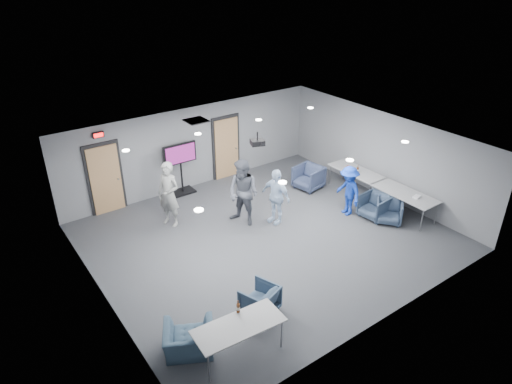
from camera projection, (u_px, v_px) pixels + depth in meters
floor at (267, 237)px, 12.59m from camera, size 9.00×9.00×0.00m
ceiling at (269, 146)px, 11.34m from camera, size 9.00×9.00×0.00m
wall_back at (194, 147)px, 14.85m from camera, size 9.00×0.02×2.70m
wall_front at (389, 269)px, 9.08m from camera, size 9.00×0.02×2.70m
wall_left at (98, 251)px, 9.63m from camera, size 0.02×8.00×2.70m
wall_right at (382, 155)px, 14.30m from camera, size 0.02×8.00×2.70m
door_left at (105, 179)px, 13.39m from camera, size 1.06×0.17×2.24m
door_right at (226, 148)px, 15.57m from camera, size 1.06×0.17×2.24m
exit_sign at (98, 135)px, 12.74m from camera, size 0.32×0.08×0.16m
hvac_diffuser at (196, 121)px, 13.11m from camera, size 0.60×0.60×0.03m
downlights at (269, 146)px, 11.35m from camera, size 6.18×3.78×0.02m
person_a at (169, 194)px, 12.77m from camera, size 0.72×0.83×1.91m
person_b at (243, 193)px, 12.81m from camera, size 1.03×1.15×1.95m
person_c at (276, 196)px, 12.94m from camera, size 0.60×1.04×1.66m
person_d at (348, 191)px, 13.38m from camera, size 0.76×1.09×1.53m
chair_right_a at (308, 177)px, 15.06m from camera, size 0.99×0.97×0.78m
chair_right_b at (374, 206)px, 13.41m from camera, size 0.85×0.83×0.71m
chair_right_c at (389, 211)px, 13.16m from camera, size 1.03×1.03×0.68m
chair_front_a at (260, 300)px, 9.80m from camera, size 0.90×0.91×0.66m
chair_front_b at (189, 340)px, 8.79m from camera, size 1.23×1.18×0.62m
table_right_a at (356, 172)px, 14.73m from camera, size 0.79×1.90×0.73m
table_right_b at (404, 194)px, 13.36m from camera, size 0.82×1.98×0.73m
table_front_left at (239, 327)px, 8.58m from camera, size 1.79×0.85×0.73m
bottle_front at (238, 308)px, 8.84m from camera, size 0.07×0.07×0.28m
bottle_right at (358, 170)px, 14.53m from camera, size 0.07×0.07×0.26m
snack_box at (348, 167)px, 14.95m from camera, size 0.19×0.16×0.04m
wrapper at (417, 197)px, 13.07m from camera, size 0.25×0.19×0.05m
tv_stand at (181, 166)px, 14.51m from camera, size 1.11×0.53×1.70m
projector at (258, 142)px, 12.36m from camera, size 0.45×0.42×0.36m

